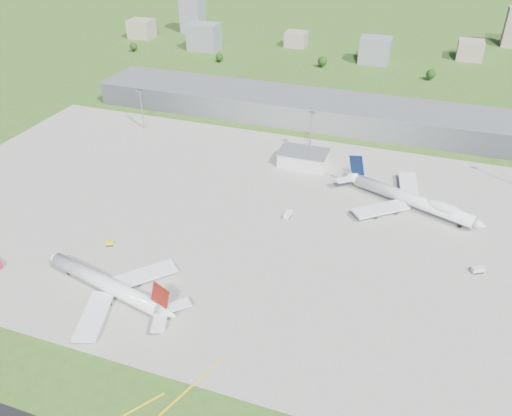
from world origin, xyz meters
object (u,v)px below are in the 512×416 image
(airliner_red_twin, at_px, (110,286))
(airliner_blue_quad, at_px, (412,200))
(tug_yellow, at_px, (110,243))
(van_white_near, at_px, (288,215))
(van_white_far, at_px, (478,270))

(airliner_red_twin, xyz_separation_m, airliner_blue_quad, (102.86, 100.68, 0.43))
(tug_yellow, xyz_separation_m, van_white_near, (67.41, 46.65, 0.46))
(van_white_far, bearing_deg, van_white_near, 139.99)
(van_white_far, bearing_deg, airliner_blue_quad, 95.52)
(airliner_red_twin, bearing_deg, van_white_far, -142.66)
(tug_yellow, bearing_deg, van_white_near, 11.71)
(airliner_red_twin, distance_m, airliner_blue_quad, 143.93)
(van_white_near, bearing_deg, tug_yellow, 131.00)
(tug_yellow, distance_m, van_white_near, 81.98)
(airliner_blue_quad, bearing_deg, van_white_far, -32.32)
(tug_yellow, xyz_separation_m, van_white_far, (151.15, 33.29, 0.35))
(airliner_red_twin, bearing_deg, tug_yellow, -42.91)
(airliner_red_twin, bearing_deg, van_white_near, -110.61)
(airliner_red_twin, height_order, airliner_blue_quad, airliner_blue_quad)
(tug_yellow, relative_size, van_white_far, 0.77)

